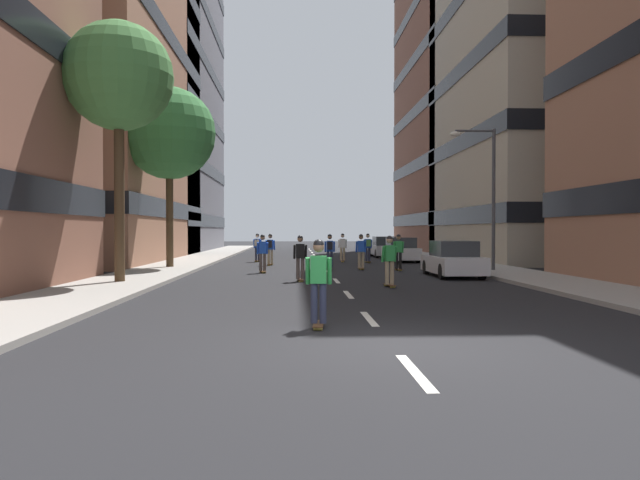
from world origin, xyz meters
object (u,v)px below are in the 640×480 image
at_px(skater_9, 270,247).
at_px(skater_7, 319,279).
at_px(streetlamp_right, 486,183).
at_px(skater_5, 263,252).
at_px(parked_car_near, 401,251).
at_px(street_tree_near, 169,134).
at_px(skater_4, 257,246).
at_px(skater_0, 390,259).
at_px(skater_3, 300,256).
at_px(parked_car_mid, 453,260).
at_px(street_tree_mid, 119,78).
at_px(skater_2, 399,250).
at_px(parked_car_far, 385,248).
at_px(skater_8, 343,246).
at_px(skater_1, 361,250).
at_px(skater_6, 330,249).
at_px(skater_10, 368,246).

bearing_deg(skater_9, skater_7, -85.24).
distance_m(streetlamp_right, skater_5, 10.76).
relative_size(parked_car_near, skater_5, 2.47).
relative_size(street_tree_near, skater_4, 5.07).
distance_m(skater_0, skater_3, 3.91).
relative_size(parked_car_mid, street_tree_mid, 0.48).
height_order(skater_2, skater_3, same).
distance_m(parked_car_near, parked_car_mid, 12.33).
bearing_deg(skater_2, skater_3, -129.22).
distance_m(parked_car_far, skater_4, 11.04).
bearing_deg(streetlamp_right, street_tree_mid, -159.82).
bearing_deg(skater_8, skater_1, -87.59).
xyz_separation_m(streetlamp_right, skater_2, (-3.75, 1.67, -3.15)).
height_order(street_tree_near, skater_7, street_tree_near).
bearing_deg(street_tree_near, skater_4, 60.60).
relative_size(street_tree_mid, skater_0, 5.20).
distance_m(street_tree_mid, skater_6, 13.28).
bearing_deg(skater_1, parked_car_near, 66.06).
xyz_separation_m(skater_7, skater_10, (4.02, 24.18, 0.03)).
xyz_separation_m(parked_car_mid, skater_3, (-6.48, -2.04, 0.29)).
height_order(skater_0, skater_6, same).
xyz_separation_m(street_tree_mid, skater_0, (9.53, -1.17, -6.42)).
xyz_separation_m(parked_car_far, street_tree_near, (-12.96, -13.44, 6.11)).
distance_m(parked_car_near, skater_1, 8.29).
relative_size(parked_car_near, skater_10, 2.47).
distance_m(street_tree_near, skater_10, 13.49).
bearing_deg(parked_car_far, skater_4, -144.58).
bearing_deg(parked_car_mid, street_tree_mid, -165.67).
height_order(skater_2, skater_9, same).
bearing_deg(skater_9, skater_0, -70.50).
xyz_separation_m(streetlamp_right, skater_3, (-8.60, -4.27, -3.15)).
distance_m(street_tree_near, skater_6, 9.93).
distance_m(parked_car_mid, street_tree_mid, 14.96).
distance_m(skater_1, skater_10, 6.49).
distance_m(skater_1, skater_5, 5.25).
distance_m(parked_car_mid, street_tree_near, 15.31).
bearing_deg(parked_car_near, parked_car_far, 90.00).
bearing_deg(skater_5, skater_2, 11.03).
bearing_deg(parked_car_far, street_tree_near, -133.96).
xyz_separation_m(street_tree_mid, skater_10, (10.74, 14.45, -6.39)).
distance_m(skater_3, skater_4, 14.70).
bearing_deg(skater_1, skater_7, -99.19).
xyz_separation_m(skater_5, skater_9, (0.12, 5.93, 0.03)).
relative_size(street_tree_mid, skater_5, 5.20).
height_order(skater_8, skater_9, same).
relative_size(skater_3, skater_5, 1.00).
distance_m(parked_car_near, skater_9, 8.89).
bearing_deg(skater_2, streetlamp_right, -24.04).
distance_m(skater_1, skater_4, 9.53).
bearing_deg(skater_7, skater_5, 96.97).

